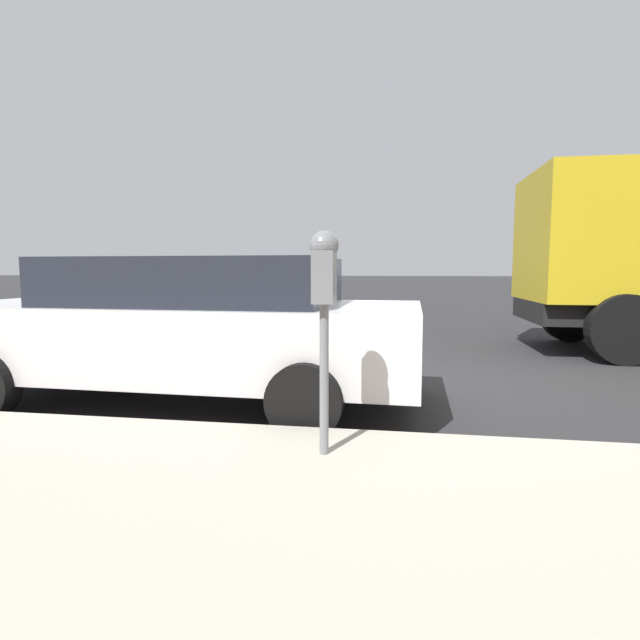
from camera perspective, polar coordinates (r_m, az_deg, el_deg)
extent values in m
plane|color=#2B2B2D|center=(6.10, 7.85, -7.45)|extent=(220.00, 220.00, 0.00)
cylinder|color=gray|center=(3.31, 0.47, -6.82)|extent=(0.06, 0.06, 1.01)
cube|color=gray|center=(3.23, 0.48, 4.91)|extent=(0.20, 0.14, 0.34)
sphere|color=gray|center=(3.24, 0.48, 8.51)|extent=(0.19, 0.19, 0.19)
cube|color=#B21919|center=(3.34, 0.75, 4.21)|extent=(0.01, 0.11, 0.12)
cube|color=black|center=(3.34, 0.76, 6.25)|extent=(0.01, 0.10, 0.08)
cube|color=silver|center=(5.43, -15.48, -1.95)|extent=(2.00, 4.96, 0.72)
cube|color=#232833|center=(5.31, -13.74, 4.35)|extent=(1.72, 2.79, 0.47)
cylinder|color=black|center=(7.05, -23.22, -3.42)|extent=(0.24, 0.65, 0.64)
cylinder|color=black|center=(4.13, -1.75, -9.22)|extent=(0.24, 0.65, 0.64)
cylinder|color=black|center=(5.94, 2.12, -4.61)|extent=(0.24, 0.65, 0.64)
cube|color=gold|center=(9.65, 29.17, 8.33)|extent=(2.44, 2.19, 2.14)
cylinder|color=black|center=(8.54, 31.46, -0.92)|extent=(0.30, 1.04, 1.04)
cylinder|color=black|center=(10.82, 26.63, 0.55)|extent=(0.30, 1.04, 1.04)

